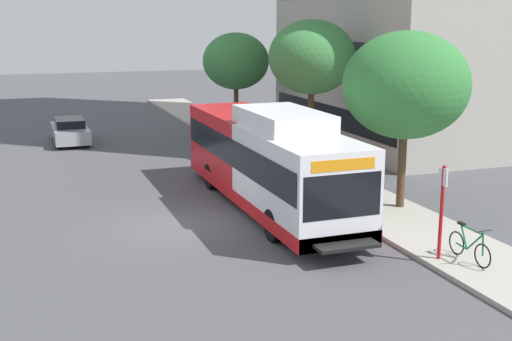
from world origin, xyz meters
TOP-DOWN VIEW (x-y plane):
  - ground_plane at (0.00, 8.00)m, footprint 120.00×120.00m
  - sidewalk_curb at (7.00, 6.00)m, footprint 3.00×56.00m
  - transit_bus at (3.51, 0.98)m, footprint 2.58×12.25m
  - bus_stop_sign_pole at (5.93, -5.82)m, footprint 0.10×0.36m
  - bicycle_parked at (6.60, -6.25)m, footprint 0.52×1.76m
  - street_tree_near_stop at (7.76, -0.94)m, footprint 4.27×4.27m
  - street_tree_mid_block at (8.17, 7.55)m, footprint 3.97×3.97m
  - street_tree_far_block at (7.76, 17.38)m, footprint 3.94×3.94m
  - parked_car_far_lane at (-2.04, 16.54)m, footprint 1.80×4.50m
  - lattice_comm_tower at (15.99, 22.46)m, footprint 1.10×1.10m

SIDE VIEW (x-z plane):
  - ground_plane at x=0.00m, z-range 0.00..0.00m
  - sidewalk_curb at x=7.00m, z-range 0.00..0.14m
  - bicycle_parked at x=6.60m, z-range 0.05..1.07m
  - parked_car_far_lane at x=-2.04m, z-range 0.00..1.33m
  - bus_stop_sign_pole at x=5.93m, z-range 0.35..2.95m
  - transit_bus at x=3.51m, z-range -0.12..3.53m
  - street_tree_far_block at x=7.76m, z-range 1.31..7.02m
  - street_tree_near_stop at x=7.76m, z-range 1.34..7.39m
  - street_tree_mid_block at x=8.17m, z-range 1.66..8.09m
  - lattice_comm_tower at x=15.99m, z-range -4.18..19.95m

